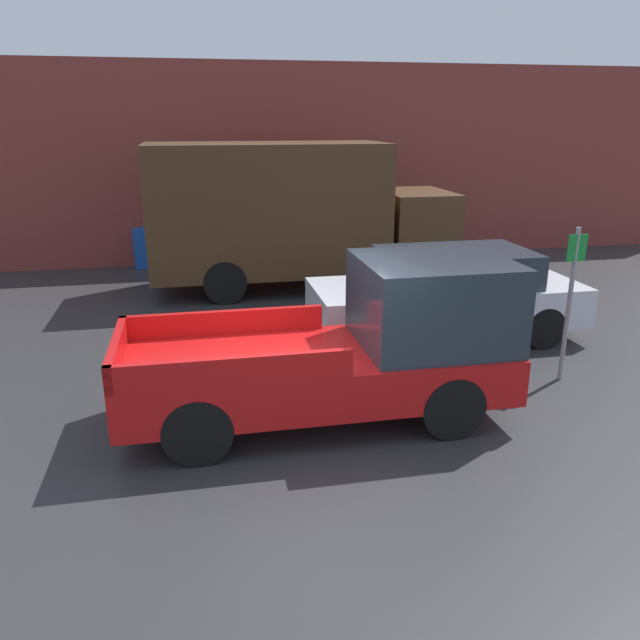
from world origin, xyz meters
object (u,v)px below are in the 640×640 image
at_px(pickup_truck, 356,347).
at_px(delivery_truck, 290,213).
at_px(parking_sign, 570,296).
at_px(car, 448,293).
at_px(newspaper_box, 143,248).

xyz_separation_m(pickup_truck, delivery_truck, (0.20, 6.89, 0.80)).
bearing_deg(delivery_truck, parking_sign, -62.83).
bearing_deg(car, parking_sign, -65.69).
bearing_deg(newspaper_box, parking_sign, -53.25).
xyz_separation_m(pickup_truck, parking_sign, (3.46, 0.55, 0.35)).
xyz_separation_m(car, parking_sign, (1.00, -2.22, 0.50)).
bearing_deg(car, delivery_truck, 118.65).
distance_m(car, delivery_truck, 4.80).
relative_size(delivery_truck, newspaper_box, 6.62).
bearing_deg(delivery_truck, newspaper_box, 141.72).
xyz_separation_m(car, newspaper_box, (-5.86, 6.97, -0.31)).
relative_size(car, parking_sign, 2.04).
height_order(delivery_truck, newspaper_box, delivery_truck).
bearing_deg(delivery_truck, pickup_truck, -91.67).
xyz_separation_m(delivery_truck, newspaper_box, (-3.61, 2.85, -1.26)).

